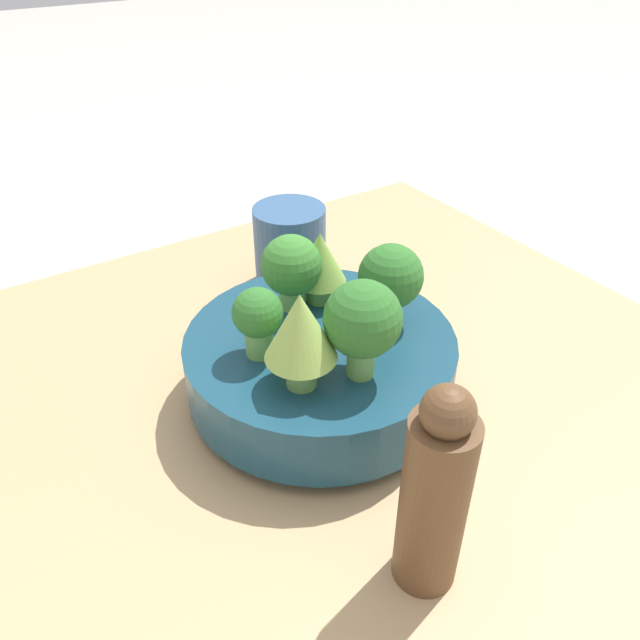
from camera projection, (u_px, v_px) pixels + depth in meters
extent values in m
plane|color=#ADA89E|center=(316.00, 446.00, 0.62)|extent=(6.00, 6.00, 0.00)
cube|color=tan|center=(316.00, 431.00, 0.61)|extent=(0.82, 0.87, 0.04)
cylinder|color=navy|center=(320.00, 391.00, 0.62)|extent=(0.11, 0.11, 0.01)
cylinder|color=navy|center=(320.00, 362.00, 0.60)|extent=(0.26, 0.26, 0.06)
cylinder|color=#6BA34C|center=(388.00, 308.00, 0.60)|extent=(0.03, 0.03, 0.03)
sphere|color=#2D6B28|center=(391.00, 276.00, 0.58)|extent=(0.06, 0.06, 0.06)
cylinder|color=#6BA34C|center=(259.00, 341.00, 0.55)|extent=(0.03, 0.03, 0.03)
sphere|color=#2D6B28|center=(258.00, 313.00, 0.54)|extent=(0.04, 0.04, 0.04)
cylinder|color=#609347|center=(301.00, 371.00, 0.52)|extent=(0.03, 0.03, 0.03)
cone|color=#93B751|center=(300.00, 327.00, 0.49)|extent=(0.06, 0.06, 0.06)
cylinder|color=#7AB256|center=(292.00, 295.00, 0.62)|extent=(0.03, 0.03, 0.03)
sphere|color=#387A2D|center=(291.00, 265.00, 0.60)|extent=(0.06, 0.06, 0.06)
cylinder|color=#609347|center=(320.00, 290.00, 0.63)|extent=(0.03, 0.03, 0.02)
cone|color=#84AD47|center=(320.00, 257.00, 0.61)|extent=(0.05, 0.05, 0.05)
cylinder|color=#6BA34C|center=(361.00, 358.00, 0.53)|extent=(0.02, 0.02, 0.03)
sphere|color=#2D6B28|center=(363.00, 319.00, 0.50)|extent=(0.07, 0.07, 0.07)
cylinder|color=#33567F|center=(290.00, 247.00, 0.77)|extent=(0.09, 0.09, 0.10)
cylinder|color=brown|center=(433.00, 505.00, 0.42)|extent=(0.05, 0.05, 0.15)
sphere|color=brown|center=(448.00, 412.00, 0.37)|extent=(0.04, 0.04, 0.04)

